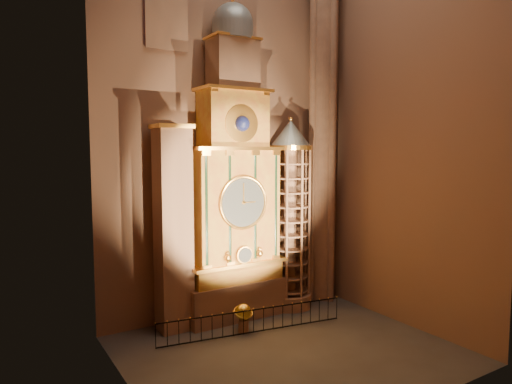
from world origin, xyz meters
TOP-DOWN VIEW (x-y plane):
  - floor at (0.00, 0.00)m, footprint 14.00×14.00m
  - wall_back at (0.00, 6.00)m, footprint 22.00×0.00m
  - wall_left at (-7.00, 0.00)m, footprint 0.00×22.00m
  - wall_right at (7.00, 0.00)m, footprint 0.00×22.00m
  - astronomical_clock at (0.00, 4.96)m, footprint 5.60×2.41m
  - portrait_tower at (-3.40, 4.98)m, footprint 1.80×1.60m
  - stair_turret at (3.50, 4.70)m, footprint 2.50×2.50m
  - gothic_pier at (6.10, 5.00)m, footprint 2.04×2.04m
  - celestial_globe at (-0.65, 2.86)m, footprint 0.99×0.94m
  - iron_railing at (-0.36, 2.38)m, footprint 9.40×1.56m

SIDE VIEW (x-z plane):
  - floor at x=0.00m, z-range 0.00..0.00m
  - iron_railing at x=-0.36m, z-range 0.05..1.22m
  - celestial_globe at x=-0.65m, z-range 0.14..1.55m
  - portrait_tower at x=-3.40m, z-range 0.05..10.25m
  - stair_turret at x=3.50m, z-range -0.13..10.67m
  - astronomical_clock at x=0.00m, z-range -1.67..15.03m
  - wall_back at x=0.00m, z-range 0.00..22.00m
  - wall_left at x=-7.00m, z-range 0.00..22.00m
  - wall_right at x=7.00m, z-range 0.00..22.00m
  - gothic_pier at x=6.10m, z-range 0.00..22.00m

